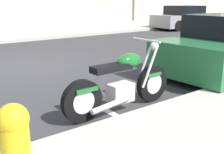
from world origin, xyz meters
The scene contains 6 objects.
ground_plane centered at (0.00, 0.00, 0.00)m, with size 260.00×260.00×0.00m, color #333335.
sidewalk_far_curb centered at (12.00, 6.86, 0.07)m, with size 120.00×5.00×0.14m, color #ADA89E.
parking_stall_stripe centered at (0.00, -3.76, 0.00)m, with size 0.12×2.20×0.01m, color silver.
parked_motorcycle centered at (0.22, -4.08, 0.43)m, with size 2.09×0.62×1.12m.
car_opposite_curb centered at (11.49, 3.79, 0.65)m, with size 4.14×2.09×1.40m.
fire_hydrant centered at (-1.91, -5.42, 0.61)m, with size 0.24×0.36×0.88m.
Camera 1 is at (-2.46, -7.36, 1.75)m, focal length 44.42 mm.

